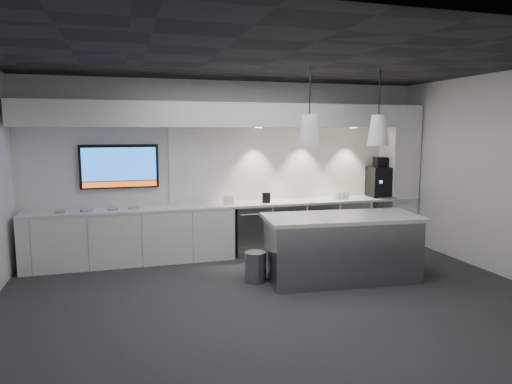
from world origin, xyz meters
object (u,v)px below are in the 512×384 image
object	(u,v)px
island	(341,247)
coffee_machine	(380,181)
wall_tv	(120,166)
bin	(255,267)

from	to	relation	value
island	coffee_machine	xyz separation A→B (m)	(1.68, 1.76, 0.73)
wall_tv	island	size ratio (longest dim) A/B	0.54
bin	wall_tv	bearing A→B (deg)	136.30
bin	coffee_machine	world-z (taller)	coffee_machine
wall_tv	coffee_machine	size ratio (longest dim) A/B	1.67
wall_tv	bin	xyz separation A→B (m)	(1.82, -1.74, -1.34)
bin	island	bearing A→B (deg)	-12.37
bin	coffee_machine	distance (m)	3.40
wall_tv	island	xyz separation A→B (m)	(3.03, -2.01, -1.08)
island	bin	xyz separation A→B (m)	(-1.21, 0.27, -0.26)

